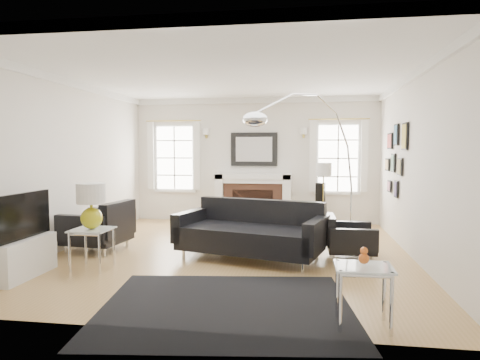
% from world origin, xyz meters
% --- Properties ---
extents(floor, '(6.00, 6.00, 0.00)m').
position_xyz_m(floor, '(0.00, 0.00, 0.00)').
color(floor, '#AC8448').
rests_on(floor, ground).
extents(back_wall, '(5.50, 0.04, 2.80)m').
position_xyz_m(back_wall, '(0.00, 3.00, 1.40)').
color(back_wall, silver).
rests_on(back_wall, floor).
extents(front_wall, '(5.50, 0.04, 2.80)m').
position_xyz_m(front_wall, '(0.00, -3.00, 1.40)').
color(front_wall, silver).
rests_on(front_wall, floor).
extents(left_wall, '(0.04, 6.00, 2.80)m').
position_xyz_m(left_wall, '(-2.75, 0.00, 1.40)').
color(left_wall, silver).
rests_on(left_wall, floor).
extents(right_wall, '(0.04, 6.00, 2.80)m').
position_xyz_m(right_wall, '(2.75, 0.00, 1.40)').
color(right_wall, silver).
rests_on(right_wall, floor).
extents(ceiling, '(5.50, 6.00, 0.02)m').
position_xyz_m(ceiling, '(0.00, 0.00, 2.80)').
color(ceiling, white).
rests_on(ceiling, back_wall).
extents(crown_molding, '(5.50, 6.00, 0.12)m').
position_xyz_m(crown_molding, '(0.00, 0.00, 2.74)').
color(crown_molding, white).
rests_on(crown_molding, back_wall).
extents(fireplace, '(1.70, 0.69, 1.11)m').
position_xyz_m(fireplace, '(0.00, 2.79, 0.54)').
color(fireplace, white).
rests_on(fireplace, floor).
extents(mantel_mirror, '(1.05, 0.07, 0.75)m').
position_xyz_m(mantel_mirror, '(0.00, 2.95, 1.65)').
color(mantel_mirror, black).
rests_on(mantel_mirror, back_wall).
extents(window_left, '(1.24, 0.15, 1.62)m').
position_xyz_m(window_left, '(-1.85, 2.95, 1.46)').
color(window_left, white).
rests_on(window_left, back_wall).
extents(window_right, '(1.24, 0.15, 1.62)m').
position_xyz_m(window_right, '(1.85, 2.95, 1.46)').
color(window_right, white).
rests_on(window_right, back_wall).
extents(gallery_wall, '(0.04, 1.73, 1.29)m').
position_xyz_m(gallery_wall, '(2.72, 1.30, 1.53)').
color(gallery_wall, black).
rests_on(gallery_wall, right_wall).
extents(tv_unit, '(0.35, 1.00, 1.09)m').
position_xyz_m(tv_unit, '(-2.44, -1.70, 0.33)').
color(tv_unit, white).
rests_on(tv_unit, floor).
extents(area_rug, '(2.81, 2.44, 0.01)m').
position_xyz_m(area_rug, '(0.34, -2.37, 0.01)').
color(area_rug, black).
rests_on(area_rug, floor).
extents(sofa, '(2.35, 1.53, 0.71)m').
position_xyz_m(sofa, '(0.35, -0.31, 0.39)').
color(sofa, black).
rests_on(sofa, floor).
extents(armchair_left, '(0.99, 1.08, 0.67)m').
position_xyz_m(armchair_left, '(-2.13, -0.18, 0.37)').
color(armchair_left, black).
rests_on(armchair_left, floor).
extents(armchair_right, '(0.71, 0.79, 0.53)m').
position_xyz_m(armchair_right, '(1.78, -0.07, 0.30)').
color(armchair_right, black).
rests_on(armchair_right, floor).
extents(coffee_table, '(0.86, 0.86, 0.38)m').
position_xyz_m(coffee_table, '(0.12, 0.89, 0.35)').
color(coffee_table, silver).
rests_on(coffee_table, floor).
extents(side_table_left, '(0.50, 0.50, 0.55)m').
position_xyz_m(side_table_left, '(-1.75, -1.20, 0.45)').
color(side_table_left, silver).
rests_on(side_table_left, floor).
extents(nesting_table, '(0.52, 0.44, 0.57)m').
position_xyz_m(nesting_table, '(1.67, -2.65, 0.45)').
color(nesting_table, silver).
rests_on(nesting_table, floor).
extents(gourd_lamp, '(0.39, 0.39, 0.62)m').
position_xyz_m(gourd_lamp, '(-1.75, -1.20, 0.91)').
color(gourd_lamp, gold).
rests_on(gourd_lamp, side_table_left).
extents(orange_vase, '(0.10, 0.10, 0.16)m').
position_xyz_m(orange_vase, '(1.67, -2.65, 0.66)').
color(orange_vase, '#BE5318').
rests_on(orange_vase, nesting_table).
extents(arc_floor_lamp, '(1.86, 1.72, 2.63)m').
position_xyz_m(arc_floor_lamp, '(1.17, 0.30, 1.42)').
color(arc_floor_lamp, white).
rests_on(arc_floor_lamp, floor).
extents(stick_floor_lamp, '(0.28, 0.28, 1.40)m').
position_xyz_m(stick_floor_lamp, '(1.47, 1.25, 1.21)').
color(stick_floor_lamp, gold).
rests_on(stick_floor_lamp, floor).
extents(speaker_tower, '(0.22, 0.22, 0.94)m').
position_xyz_m(speaker_tower, '(1.47, 2.56, 0.47)').
color(speaker_tower, black).
rests_on(speaker_tower, floor).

